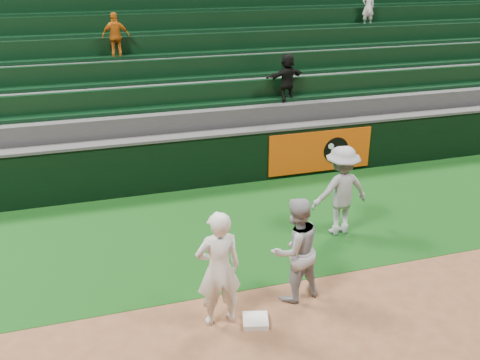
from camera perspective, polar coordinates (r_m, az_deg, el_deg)
name	(u,v)px	position (r m, az deg, el deg)	size (l,w,h in m)	color
ground	(275,323)	(8.02, 3.75, -14.98)	(70.00, 70.00, 0.00)	brown
foul_grass	(221,229)	(10.42, -2.04, -5.25)	(36.00, 4.20, 0.01)	#0E3810
first_base	(256,321)	(7.98, 1.67, -14.79)	(0.36, 0.36, 0.08)	white
first_baseman	(219,269)	(7.53, -2.30, -9.48)	(0.65, 0.42, 1.77)	white
baserunner	(295,250)	(8.12, 5.90, -7.41)	(0.81, 0.63, 1.67)	#9FA2AA
base_coach	(341,191)	(10.10, 10.70, -1.13)	(1.12, 0.64, 1.73)	#979AA4
field_wall	(196,160)	(12.12, -4.67, 2.11)	(36.00, 0.45, 1.25)	black
stadium_seating	(165,79)	(15.38, -8.04, 10.60)	(36.00, 5.95, 4.95)	#363638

